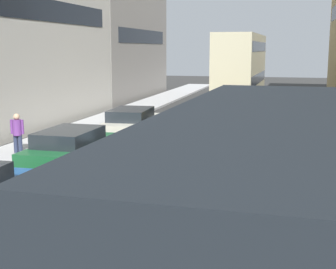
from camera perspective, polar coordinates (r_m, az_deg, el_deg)
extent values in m
cube|color=#B3B3B3|center=(24.13, -10.66, 0.38)|extent=(2.60, 64.00, 0.14)
cube|color=silver|center=(22.48, 0.96, -0.32)|extent=(0.16, 60.00, 0.01)
cube|color=silver|center=(21.94, 9.62, -0.73)|extent=(0.16, 60.00, 0.01)
cube|color=#B2ADA3|center=(28.18, -19.27, 12.32)|extent=(7.00, 14.57, 10.86)
cube|color=black|center=(26.44, -12.80, 13.99)|extent=(0.02, 11.73, 1.10)
cube|color=gray|center=(41.19, -7.64, 10.77)|extent=(7.00, 14.57, 9.19)
cube|color=black|center=(40.00, -2.89, 11.53)|extent=(0.02, 11.73, 1.10)
cube|color=#B7B29E|center=(8.40, 15.68, -8.75)|extent=(2.45, 2.45, 1.90)
cube|color=black|center=(9.46, 15.84, -4.23)|extent=(2.02, 0.07, 0.70)
cube|color=black|center=(4.62, 15.79, -14.77)|extent=(2.52, 5.49, 2.80)
cube|color=white|center=(4.66, 0.60, -10.44)|extent=(0.12, 4.48, 0.90)
cylinder|color=black|center=(8.90, 7.40, -13.93)|extent=(0.32, 0.97, 0.96)
cube|color=silver|center=(10.10, -6.88, -9.75)|extent=(1.98, 4.37, 0.70)
cube|color=#1E2328|center=(9.75, -7.43, -7.03)|extent=(1.68, 2.47, 0.52)
cylinder|color=black|center=(11.84, -8.08, -8.56)|extent=(0.25, 0.65, 0.64)
cylinder|color=black|center=(11.21, 0.59, -9.53)|extent=(0.25, 0.65, 0.64)
cylinder|color=black|center=(9.46, -15.80, -13.79)|extent=(0.25, 0.65, 0.64)
cylinder|color=black|center=(12.50, -15.97, -7.83)|extent=(0.24, 0.65, 0.64)
cube|color=gray|center=(15.33, 1.02, -2.76)|extent=(1.92, 4.35, 0.70)
cube|color=#1E2328|center=(15.02, 0.87, -0.85)|extent=(1.65, 2.45, 0.52)
cylinder|color=black|center=(16.99, -0.99, -2.68)|extent=(0.24, 0.65, 0.64)
cylinder|color=black|center=(16.66, 5.17, -2.99)|extent=(0.24, 0.65, 0.64)
cylinder|color=black|center=(14.26, -3.85, -5.22)|extent=(0.24, 0.65, 0.64)
cylinder|color=black|center=(13.85, 3.49, -5.68)|extent=(0.24, 0.65, 0.64)
cube|color=#19592D|center=(16.35, -11.25, -2.14)|extent=(1.82, 4.31, 0.70)
cube|color=#1E2328|center=(16.07, -11.63, -0.33)|extent=(1.59, 2.41, 0.52)
cylinder|color=black|center=(18.11, -11.81, -2.10)|extent=(0.22, 0.64, 0.64)
cylinder|color=black|center=(17.37, -6.37, -2.46)|extent=(0.22, 0.64, 0.64)
cylinder|color=black|center=(15.62, -16.61, -4.26)|extent=(0.22, 0.64, 0.64)
cylinder|color=black|center=(14.76, -10.47, -4.84)|extent=(0.22, 0.64, 0.64)
cube|color=#759EB7|center=(20.82, 4.40, 0.66)|extent=(1.81, 4.30, 0.70)
cube|color=#1E2328|center=(20.54, 4.33, 2.11)|extent=(1.59, 2.41, 0.52)
cylinder|color=black|center=(22.47, 2.74, 0.48)|extent=(0.22, 0.64, 0.64)
cylinder|color=black|center=(22.17, 7.40, 0.27)|extent=(0.22, 0.64, 0.64)
cylinder|color=black|center=(19.66, 0.99, -0.91)|extent=(0.22, 0.64, 0.64)
cylinder|color=black|center=(19.32, 6.31, -1.17)|extent=(0.22, 0.64, 0.64)
cube|color=beige|center=(21.47, -4.27, 0.95)|extent=(2.05, 4.40, 0.70)
cube|color=#1E2328|center=(21.20, -4.44, 2.36)|extent=(1.72, 2.50, 0.52)
cylinder|color=black|center=(23.17, -5.49, 0.74)|extent=(0.26, 0.65, 0.64)
cylinder|color=black|center=(22.71, -1.04, 0.59)|extent=(0.26, 0.65, 0.64)
cylinder|color=black|center=(20.43, -7.84, -0.59)|extent=(0.26, 0.65, 0.64)
cylinder|color=black|center=(19.91, -2.83, -0.78)|extent=(0.26, 0.65, 0.64)
cube|color=#B29319|center=(25.95, 6.30, 2.52)|extent=(1.85, 4.32, 0.70)
cube|color=#1E2328|center=(25.68, 6.25, 3.70)|extent=(1.61, 2.42, 0.52)
cylinder|color=black|center=(27.58, 4.87, 2.26)|extent=(0.23, 0.64, 0.64)
cylinder|color=black|center=(27.31, 8.67, 2.10)|extent=(0.23, 0.64, 0.64)
cylinder|color=black|center=(24.74, 3.64, 1.36)|extent=(0.23, 0.64, 0.64)
cylinder|color=black|center=(24.44, 7.87, 1.18)|extent=(0.23, 0.64, 0.64)
cube|color=black|center=(12.52, 13.77, -6.03)|extent=(2.04, 4.39, 0.70)
cube|color=#1E2328|center=(12.19, 13.81, -3.75)|extent=(1.72, 2.49, 0.52)
cylinder|color=black|center=(14.10, 10.41, -5.55)|extent=(0.26, 0.65, 0.64)
cylinder|color=black|center=(14.00, 17.94, -6.00)|extent=(0.26, 0.65, 0.64)
cylinder|color=black|center=(11.34, 8.43, -9.42)|extent=(0.26, 0.65, 0.64)
cylinder|color=black|center=(11.21, 17.89, -10.04)|extent=(0.26, 0.65, 0.64)
cube|color=#A51E1E|center=(17.85, 14.52, -1.24)|extent=(1.89, 4.34, 0.70)
cube|color=#1E2328|center=(17.55, 14.61, 0.43)|extent=(1.63, 2.44, 0.52)
cylinder|color=black|center=(19.35, 11.69, -1.30)|extent=(0.23, 0.64, 0.64)
cylinder|color=black|center=(19.39, 17.13, -1.52)|extent=(0.23, 0.64, 0.64)
cylinder|color=black|center=(16.50, 11.35, -3.28)|extent=(0.23, 0.64, 0.64)
cylinder|color=black|center=(16.54, 17.74, -3.53)|extent=(0.23, 0.64, 0.64)
cube|color=#BFB793|center=(34.47, 8.61, 6.07)|extent=(2.70, 10.55, 2.40)
cube|color=black|center=(34.45, 8.62, 6.66)|extent=(2.72, 9.92, 0.70)
cube|color=#BFB793|center=(34.39, 8.71, 9.86)|extent=(2.70, 10.55, 2.16)
cube|color=black|center=(34.39, 8.72, 10.26)|extent=(2.72, 9.92, 0.64)
cylinder|color=black|center=(38.47, 7.42, 4.72)|extent=(0.32, 1.01, 1.00)
cylinder|color=black|center=(38.19, 11.14, 4.57)|extent=(0.32, 1.01, 1.00)
cylinder|color=black|center=(31.67, 5.58, 3.60)|extent=(0.32, 1.01, 1.00)
cylinder|color=black|center=(31.33, 10.09, 3.42)|extent=(0.32, 1.01, 1.00)
cylinder|color=#262D47|center=(19.33, -17.10, -1.29)|extent=(0.16, 0.16, 0.82)
cylinder|color=#262D47|center=(19.40, -17.59, -1.27)|extent=(0.16, 0.16, 0.82)
cylinder|color=#66337F|center=(19.24, -17.46, 0.79)|extent=(0.34, 0.34, 0.60)
sphere|color=tan|center=(19.18, -17.52, 2.03)|extent=(0.24, 0.24, 0.24)
cylinder|color=#66337F|center=(19.15, -16.86, 0.87)|extent=(0.10, 0.10, 0.55)
cylinder|color=#66337F|center=(19.33, -18.05, 0.89)|extent=(0.10, 0.10, 0.55)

